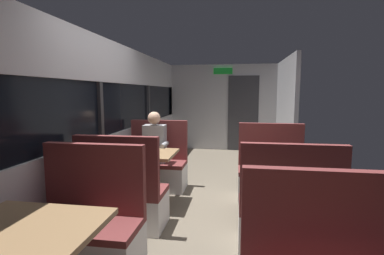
# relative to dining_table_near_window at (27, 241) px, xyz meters

# --- Properties ---
(ground_plane) EXTENTS (3.30, 9.20, 0.02)m
(ground_plane) POSITION_rel_dining_table_near_window_xyz_m (0.89, 2.09, -0.65)
(ground_plane) COLOR #665B4C
(carriage_window_panel_left) EXTENTS (0.09, 8.48, 2.30)m
(carriage_window_panel_left) POSITION_rel_dining_table_near_window_xyz_m (-0.56, 2.09, 0.47)
(carriage_window_panel_left) COLOR #B2B2B7
(carriage_window_panel_left) RESTS_ON ground_plane
(carriage_end_bulkhead) EXTENTS (2.90, 0.11, 2.30)m
(carriage_end_bulkhead) POSITION_rel_dining_table_near_window_xyz_m (0.95, 6.28, 0.50)
(carriage_end_bulkhead) COLOR #B2B2B7
(carriage_end_bulkhead) RESTS_ON ground_plane
(carriage_aisle_panel_right) EXTENTS (0.08, 2.40, 2.30)m
(carriage_aisle_panel_right) POSITION_rel_dining_table_near_window_xyz_m (2.34, 5.09, 0.51)
(carriage_aisle_panel_right) COLOR #B2B2B7
(carriage_aisle_panel_right) RESTS_ON ground_plane
(dining_table_near_window) EXTENTS (0.90, 0.70, 0.74)m
(dining_table_near_window) POSITION_rel_dining_table_near_window_xyz_m (0.00, 0.00, 0.00)
(dining_table_near_window) COLOR #9E9EA3
(dining_table_near_window) RESTS_ON ground_plane
(bench_near_window_facing_entry) EXTENTS (0.95, 0.50, 1.10)m
(bench_near_window_facing_entry) POSITION_rel_dining_table_near_window_xyz_m (0.00, 0.70, -0.31)
(bench_near_window_facing_entry) COLOR silver
(bench_near_window_facing_entry) RESTS_ON ground_plane
(dining_table_mid_window) EXTENTS (0.90, 0.70, 0.74)m
(dining_table_mid_window) POSITION_rel_dining_table_near_window_xyz_m (0.00, 2.21, 0.00)
(dining_table_mid_window) COLOR #9E9EA3
(dining_table_mid_window) RESTS_ON ground_plane
(bench_mid_window_facing_end) EXTENTS (0.95, 0.50, 1.10)m
(bench_mid_window_facing_end) POSITION_rel_dining_table_near_window_xyz_m (0.00, 1.51, -0.31)
(bench_mid_window_facing_end) COLOR silver
(bench_mid_window_facing_end) RESTS_ON ground_plane
(bench_mid_window_facing_entry) EXTENTS (0.95, 0.50, 1.10)m
(bench_mid_window_facing_entry) POSITION_rel_dining_table_near_window_xyz_m (0.00, 2.91, -0.31)
(bench_mid_window_facing_entry) COLOR silver
(bench_mid_window_facing_entry) RESTS_ON ground_plane
(dining_table_rear_aisle) EXTENTS (0.90, 0.70, 0.74)m
(dining_table_rear_aisle) POSITION_rel_dining_table_near_window_xyz_m (1.79, 2.01, 0.00)
(dining_table_rear_aisle) COLOR #9E9EA3
(dining_table_rear_aisle) RESTS_ON ground_plane
(bench_rear_aisle_facing_end) EXTENTS (0.95, 0.50, 1.10)m
(bench_rear_aisle_facing_end) POSITION_rel_dining_table_near_window_xyz_m (1.79, 1.31, -0.31)
(bench_rear_aisle_facing_end) COLOR silver
(bench_rear_aisle_facing_end) RESTS_ON ground_plane
(bench_rear_aisle_facing_entry) EXTENTS (0.95, 0.50, 1.10)m
(bench_rear_aisle_facing_entry) POSITION_rel_dining_table_near_window_xyz_m (1.79, 2.71, -0.31)
(bench_rear_aisle_facing_entry) COLOR silver
(bench_rear_aisle_facing_entry) RESTS_ON ground_plane
(seated_passenger) EXTENTS (0.47, 0.55, 1.26)m
(seated_passenger) POSITION_rel_dining_table_near_window_xyz_m (0.00, 2.84, -0.10)
(seated_passenger) COLOR #26262D
(seated_passenger) RESTS_ON ground_plane
(coffee_cup_secondary) EXTENTS (0.07, 0.07, 0.09)m
(coffee_cup_secondary) POSITION_rel_dining_table_near_window_xyz_m (0.09, 2.04, 0.15)
(coffee_cup_secondary) COLOR #B23333
(coffee_cup_secondary) RESTS_ON dining_table_mid_window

